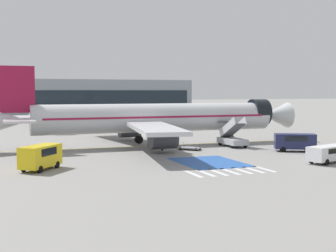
# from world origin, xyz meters

# --- Properties ---
(ground_plane) EXTENTS (600.00, 600.00, 0.00)m
(ground_plane) POSITION_xyz_m (0.00, 0.00, 0.00)
(ground_plane) COLOR gray
(apron_leadline_yellow) EXTENTS (76.11, 1.58, 0.01)m
(apron_leadline_yellow) POSITION_xyz_m (0.76, -0.37, 0.00)
(apron_leadline_yellow) COLOR gold
(apron_leadline_yellow) RESTS_ON ground_plane
(apron_stand_patch_blue) EXTENTS (6.14, 8.34, 0.01)m
(apron_stand_patch_blue) POSITION_xyz_m (0.76, -16.06, 0.00)
(apron_stand_patch_blue) COLOR #2856A8
(apron_stand_patch_blue) RESTS_ON ground_plane
(apron_walkway_bar_0) EXTENTS (0.44, 3.60, 0.01)m
(apron_walkway_bar_0) POSITION_xyz_m (-3.44, -21.59, 0.00)
(apron_walkway_bar_0) COLOR silver
(apron_walkway_bar_0) RESTS_ON ground_plane
(apron_walkway_bar_1) EXTENTS (0.44, 3.60, 0.01)m
(apron_walkway_bar_1) POSITION_xyz_m (-2.24, -21.59, 0.00)
(apron_walkway_bar_1) COLOR silver
(apron_walkway_bar_1) RESTS_ON ground_plane
(apron_walkway_bar_2) EXTENTS (0.44, 3.60, 0.01)m
(apron_walkway_bar_2) POSITION_xyz_m (-1.04, -21.59, 0.00)
(apron_walkway_bar_2) COLOR silver
(apron_walkway_bar_2) RESTS_ON ground_plane
(apron_walkway_bar_3) EXTENTS (0.44, 3.60, 0.01)m
(apron_walkway_bar_3) POSITION_xyz_m (0.16, -21.59, 0.00)
(apron_walkway_bar_3) COLOR silver
(apron_walkway_bar_3) RESTS_ON ground_plane
(apron_walkway_bar_4) EXTENTS (0.44, 3.60, 0.01)m
(apron_walkway_bar_4) POSITION_xyz_m (1.36, -21.59, 0.00)
(apron_walkway_bar_4) COLOR silver
(apron_walkway_bar_4) RESTS_ON ground_plane
(apron_walkway_bar_5) EXTENTS (0.44, 3.60, 0.01)m
(apron_walkway_bar_5) POSITION_xyz_m (2.56, -21.59, 0.00)
(apron_walkway_bar_5) COLOR silver
(apron_walkway_bar_5) RESTS_ON ground_plane
(apron_walkway_bar_6) EXTENTS (0.44, 3.60, 0.01)m
(apron_walkway_bar_6) POSITION_xyz_m (3.76, -21.59, 0.00)
(apron_walkway_bar_6) COLOR silver
(apron_walkway_bar_6) RESTS_ON ground_plane
(airliner) EXTENTS (41.91, 35.35, 10.15)m
(airliner) POSITION_xyz_m (0.08, -0.36, 3.60)
(airliner) COLOR silver
(airliner) RESTS_ON ground_plane
(boarding_stairs_forward) EXTENTS (2.29, 5.26, 3.97)m
(boarding_stairs_forward) POSITION_xyz_m (9.51, -4.95, 0.98)
(boarding_stairs_forward) COLOR #ADB2BA
(boarding_stairs_forward) RESTS_ON ground_plane
(fuel_tanker) EXTENTS (3.04, 10.56, 3.42)m
(fuel_tanker) POSITION_xyz_m (-8.99, 24.25, 1.72)
(fuel_tanker) COLOR #38383D
(fuel_tanker) RESTS_ON ground_plane
(service_van_0) EXTENTS (5.18, 3.17, 1.72)m
(service_van_0) POSITION_xyz_m (11.64, -20.74, 1.06)
(service_van_0) COLOR silver
(service_van_0) RESTS_ON ground_plane
(service_van_2) EXTENTS (5.05, 3.78, 2.10)m
(service_van_2) POSITION_xyz_m (14.10, -11.97, 1.26)
(service_van_2) COLOR #1E234C
(service_van_2) RESTS_ON ground_plane
(service_van_3) EXTENTS (4.27, 4.67, 2.25)m
(service_van_3) POSITION_xyz_m (-15.57, -14.67, 1.34)
(service_van_3) COLOR yellow
(service_van_3) RESTS_ON ground_plane
(baggage_cart) EXTENTS (2.88, 2.92, 0.87)m
(baggage_cart) POSITION_xyz_m (2.96, -6.26, 0.26)
(baggage_cart) COLOR gray
(baggage_cart) RESTS_ON ground_plane
(ground_crew_0) EXTENTS (0.49, 0.42, 1.72)m
(ground_crew_0) POSITION_xyz_m (-0.43, -5.69, 0.99)
(ground_crew_0) COLOR #191E38
(ground_crew_0) RESTS_ON ground_plane
(ground_crew_1) EXTENTS (0.40, 0.49, 1.70)m
(ground_crew_1) POSITION_xyz_m (0.05, -3.45, 0.98)
(ground_crew_1) COLOR black
(ground_crew_1) RESTS_ON ground_plane
(traffic_cone_0) EXTENTS (0.53, 0.53, 0.59)m
(traffic_cone_0) POSITION_xyz_m (-13.78, -6.23, 0.30)
(traffic_cone_0) COLOR orange
(traffic_cone_0) RESTS_ON ground_plane
(terminal_building) EXTENTS (72.43, 12.10, 10.19)m
(terminal_building) POSITION_xyz_m (-3.21, 67.07, 5.10)
(terminal_building) COLOR #89939E
(terminal_building) RESTS_ON ground_plane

